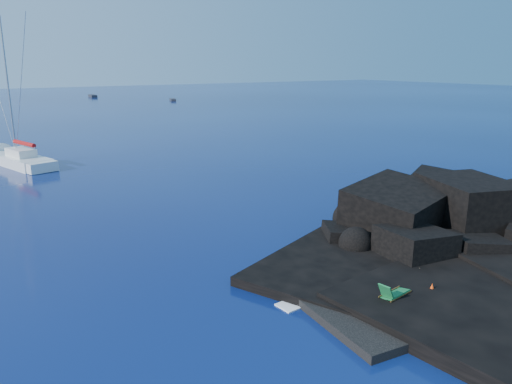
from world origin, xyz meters
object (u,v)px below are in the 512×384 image
Objects in this scene: distant_boat_a at (93,97)px; marker_cone at (432,289)px; distant_boat_b at (173,101)px; deck_chair at (396,289)px; sailboat at (20,165)px; sunbather at (411,272)px.

marker_cone is at bearing -96.19° from distant_boat_a.
marker_cone is 0.13× the size of distant_boat_b.
distant_boat_a is (24.87, 134.50, -0.87)m from deck_chair.
sailboat is at bearing -107.13° from distant_boat_b.
marker_cone is at bearing -22.06° from deck_chair.
sailboat is 3.48× the size of distant_boat_b.
deck_chair is 1.79m from marker_cone.
sailboat is 41.26m from marker_cone.
sailboat reaches higher than sunbather.
marker_cone is (9.79, -40.08, 0.60)m from sailboat.
deck_chair is 136.78m from distant_boat_a.
sunbather reaches higher than distant_boat_a.
distant_boat_b is at bearing 78.56° from sunbather.
deck_chair reaches higher than distant_boat_b.
deck_chair is 0.38× the size of distant_boat_b.
sailboat is 39.80m from sunbather.
distant_boat_a is at bearing 134.55° from distant_boat_b.
distant_boat_a is (32.93, 94.83, 0.00)m from sailboat.
sailboat is 27.77× the size of marker_cone.
sunbather is 0.32× the size of distant_boat_a.
sailboat is at bearing 112.37° from sunbather.
sailboat reaches higher than distant_boat_b.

